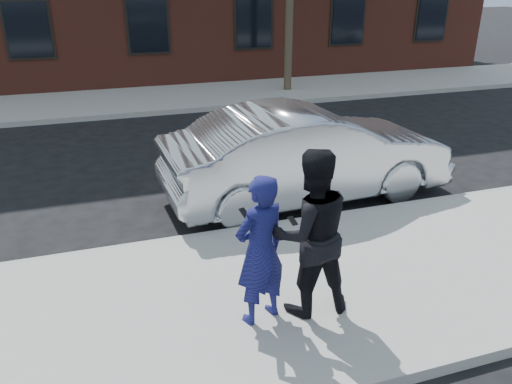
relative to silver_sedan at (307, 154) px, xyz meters
name	(u,v)px	position (x,y,z in m)	size (l,w,h in m)	color
ground	(273,290)	(-1.60, -2.62, -0.86)	(100.00, 100.00, 0.00)	black
near_sidewalk	(279,296)	(-1.60, -2.87, -0.79)	(50.00, 3.50, 0.15)	#999590
near_curb	(240,232)	(-1.60, -1.07, -0.79)	(50.00, 0.10, 0.15)	#999691
far_sidewalk	(157,99)	(-1.60, 8.63, -0.79)	(50.00, 3.50, 0.15)	#999590
far_curb	(165,112)	(-1.60, 6.83, -0.79)	(50.00, 0.10, 0.15)	#999691
silver_sedan	(307,154)	(0.00, 0.00, 0.00)	(1.82, 5.22, 1.72)	#B7BABF
man_hoodie	(260,251)	(-2.00, -3.30, 0.19)	(0.76, 0.62, 1.79)	navy
man_peacoat	(310,233)	(-1.40, -3.29, 0.30)	(1.01, 0.80, 2.02)	black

